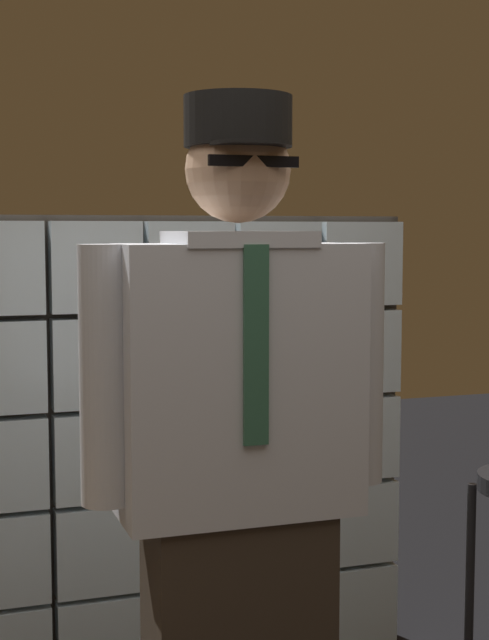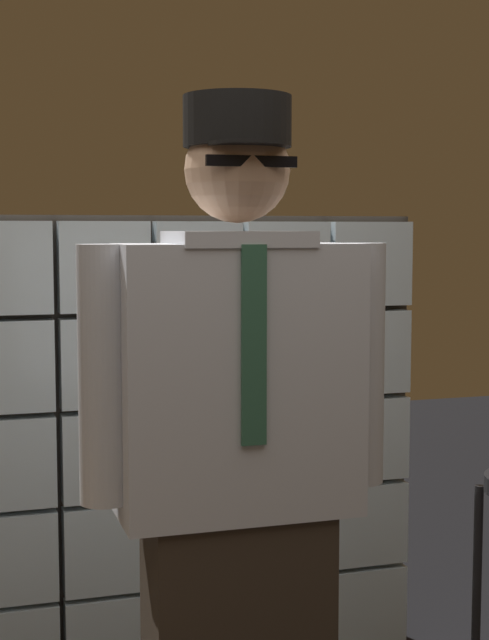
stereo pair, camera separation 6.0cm
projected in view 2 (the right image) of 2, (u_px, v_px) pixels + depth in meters
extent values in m
cube|color=silver|center=(109.00, 639.00, 3.26)|extent=(0.30, 0.08, 0.30)
cube|color=silver|center=(199.00, 628.00, 3.35)|extent=(0.30, 0.08, 0.30)
cube|color=silver|center=(285.00, 617.00, 3.45)|extent=(0.30, 0.08, 0.30)
cube|color=silver|center=(365.00, 607.00, 3.54)|extent=(0.30, 0.08, 0.30)
cube|color=silver|center=(11.00, 558.00, 3.14)|extent=(0.30, 0.08, 0.30)
cube|color=silver|center=(108.00, 549.00, 3.23)|extent=(0.30, 0.08, 0.30)
cube|color=silver|center=(199.00, 540.00, 3.32)|extent=(0.30, 0.08, 0.30)
cube|color=silver|center=(285.00, 531.00, 3.42)|extent=(0.30, 0.08, 0.30)
cube|color=silver|center=(367.00, 523.00, 3.51)|extent=(0.30, 0.08, 0.30)
cube|color=silver|center=(9.00, 463.00, 3.11)|extent=(0.30, 0.08, 0.30)
cube|color=silver|center=(107.00, 456.00, 3.20)|extent=(0.30, 0.08, 0.30)
cube|color=silver|center=(199.00, 450.00, 3.29)|extent=(0.30, 0.08, 0.30)
cube|color=silver|center=(285.00, 444.00, 3.39)|extent=(0.30, 0.08, 0.30)
cube|color=silver|center=(368.00, 438.00, 3.48)|extent=(0.30, 0.08, 0.30)
cube|color=silver|center=(7.00, 367.00, 3.08)|extent=(0.30, 0.08, 0.30)
cube|color=silver|center=(105.00, 362.00, 3.17)|extent=(0.30, 0.08, 0.30)
cube|color=silver|center=(198.00, 359.00, 3.26)|extent=(0.30, 0.08, 0.30)
cube|color=silver|center=(286.00, 355.00, 3.36)|extent=(0.30, 0.08, 0.30)
cube|color=silver|center=(369.00, 352.00, 3.45)|extent=(0.30, 0.08, 0.30)
cube|color=silver|center=(5.00, 268.00, 3.05)|extent=(0.30, 0.08, 0.30)
cube|color=silver|center=(104.00, 267.00, 3.14)|extent=(0.30, 0.08, 0.30)
cube|color=silver|center=(198.00, 266.00, 3.23)|extent=(0.30, 0.08, 0.30)
cube|color=silver|center=(286.00, 265.00, 3.33)|extent=(0.30, 0.08, 0.30)
cube|color=silver|center=(370.00, 264.00, 3.42)|extent=(0.30, 0.08, 0.30)
cube|color=#38332D|center=(104.00, 453.00, 3.25)|extent=(2.24, 0.02, 1.61)
cube|color=silver|center=(237.00, 380.00, 2.20)|extent=(0.55, 0.24, 0.63)
cube|color=#33664C|center=(254.00, 346.00, 2.07)|extent=(0.06, 0.01, 0.44)
cube|color=silver|center=(237.00, 239.00, 2.17)|extent=(0.30, 0.25, 0.04)
sphere|color=tan|center=(237.00, 170.00, 2.16)|extent=(0.24, 0.24, 0.24)
ellipsoid|color=black|center=(244.00, 188.00, 2.11)|extent=(0.16, 0.08, 0.11)
cube|color=black|center=(252.00, 161.00, 2.05)|extent=(0.20, 0.01, 0.02)
cylinder|color=black|center=(249.00, 144.00, 2.07)|extent=(0.18, 0.18, 0.01)
cylinder|color=black|center=(237.00, 122.00, 2.15)|extent=(0.24, 0.24, 0.11)
cylinder|color=silver|center=(361.00, 364.00, 2.29)|extent=(0.11, 0.11, 0.58)
cylinder|color=silver|center=(103.00, 375.00, 2.11)|extent=(0.11, 0.11, 0.58)
cylinder|color=black|center=(476.00, 606.00, 2.96)|extent=(0.03, 0.03, 0.76)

